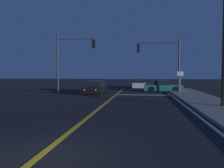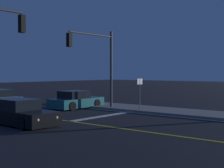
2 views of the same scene
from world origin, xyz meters
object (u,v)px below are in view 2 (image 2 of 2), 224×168
car_distant_tail_black (20,113)px  traffic_signal_near_right (97,56)px  car_parked_curb_teal (76,101)px  street_sign_corner (140,89)px

car_distant_tail_black → traffic_signal_near_right: bearing=-170.7°
car_distant_tail_black → car_parked_curb_teal: size_ratio=1.05×
car_distant_tail_black → traffic_signal_near_right: size_ratio=0.80×
car_parked_curb_teal → street_sign_corner: size_ratio=1.86×
car_parked_curb_teal → traffic_signal_near_right: traffic_signal_near_right is taller
car_distant_tail_black → car_parked_curb_teal: same height
traffic_signal_near_right → street_sign_corner: 3.87m
car_distant_tail_black → street_sign_corner: (8.51, -1.80, 1.00)m
car_distant_tail_black → traffic_signal_near_right: 7.98m
car_parked_curb_teal → traffic_signal_near_right: bearing=-3.3°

